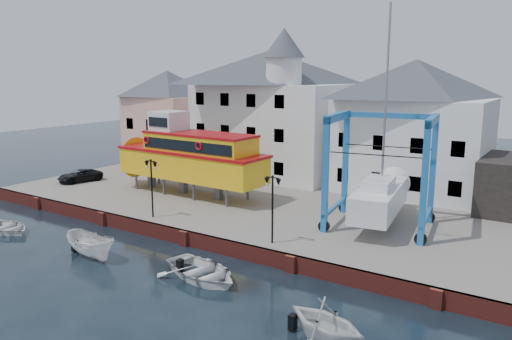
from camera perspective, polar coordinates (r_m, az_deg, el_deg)
The scene contains 14 objects.
ground at distance 33.38m, azimuth -8.16°, elevation -8.54°, with size 140.00×140.00×0.00m, color black.
hardstanding at distance 41.69m, azimuth 1.88°, elevation -3.68°, with size 44.00×22.00×1.00m, color slate.
quay_wall at distance 33.29m, azimuth -8.06°, elevation -7.68°, with size 44.00×0.47×1.00m.
building_pink at distance 57.09m, azimuth -9.96°, elevation 5.96°, with size 8.00×7.00×10.30m.
building_white_main at distance 49.29m, azimuth 1.60°, elevation 6.71°, with size 14.00×8.30×14.00m.
building_white_right at distance 44.29m, azimuth 17.51°, elevation 4.72°, with size 12.00×8.00×11.20m.
lamp_post_left at distance 35.77m, azimuth -11.88°, elevation -0.38°, with size 1.12×0.32×4.20m.
lamp_post_right at distance 29.65m, azimuth 1.91°, elevation -2.53°, with size 1.12×0.32×4.20m.
tour_boat at distance 42.47m, azimuth -8.37°, elevation 1.66°, with size 15.94×4.29×6.89m.
travel_lift at distance 34.70m, azimuth 14.23°, elevation -2.14°, with size 7.44×9.81×14.44m.
van at distance 49.76m, azimuth -19.47°, elevation -0.62°, with size 1.87×4.06×1.13m, color black.
motorboat_a at distance 32.73m, azimuth -18.25°, elevation -9.41°, with size 1.65×4.38×1.69m, color white.
motorboat_b at distance 28.30m, azimuth -6.18°, elevation -12.20°, with size 3.71×5.19×1.08m, color white.
motorboat_d at distance 39.95m, azimuth -26.62°, elevation -6.31°, with size 3.09×4.32×0.90m, color white.
Camera 1 is at (21.01, -23.38, 11.22)m, focal length 35.00 mm.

